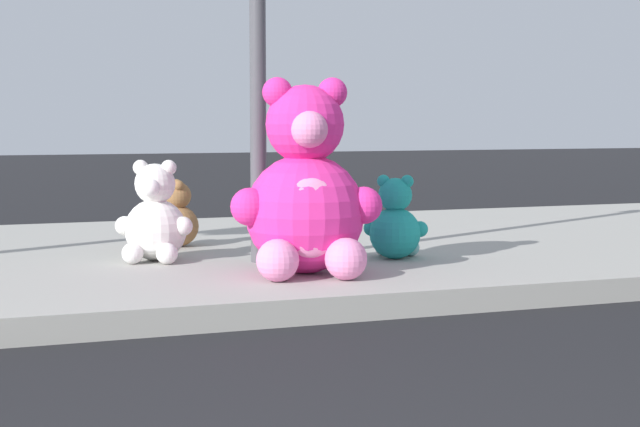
% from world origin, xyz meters
% --- Properties ---
extents(sidewalk, '(28.00, 4.40, 0.15)m').
position_xyz_m(sidewalk, '(0.00, 5.20, 0.07)').
color(sidewalk, '#9E9B93').
rests_on(sidewalk, ground_plane).
extents(sign_pole, '(0.56, 0.11, 3.20)m').
position_xyz_m(sign_pole, '(1.00, 4.40, 1.85)').
color(sign_pole, '#4C4C51').
rests_on(sign_pole, sidewalk).
extents(plush_pink_large, '(0.94, 0.86, 1.23)m').
position_xyz_m(plush_pink_large, '(1.14, 3.81, 0.64)').
color(plush_pink_large, '#F22D93').
rests_on(plush_pink_large, sidewalk).
extents(plush_white, '(0.50, 0.50, 0.69)m').
position_xyz_m(plush_white, '(0.34, 4.68, 0.43)').
color(plush_white, white).
rests_on(plush_white, sidewalk).
extents(plush_teal, '(0.41, 0.42, 0.59)m').
position_xyz_m(plush_teal, '(1.94, 4.24, 0.38)').
color(plush_teal, teal).
rests_on(plush_teal, sidewalk).
extents(plush_brown, '(0.35, 0.40, 0.51)m').
position_xyz_m(plush_brown, '(0.62, 5.37, 0.35)').
color(plush_brown, olive).
rests_on(plush_brown, sidewalk).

